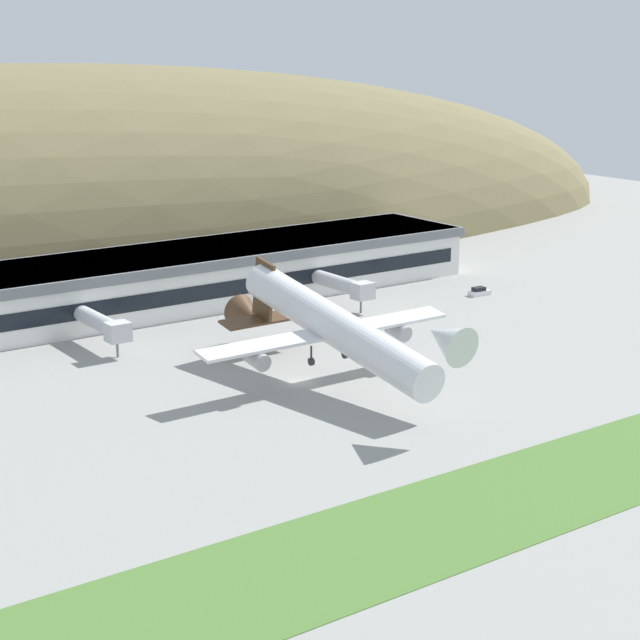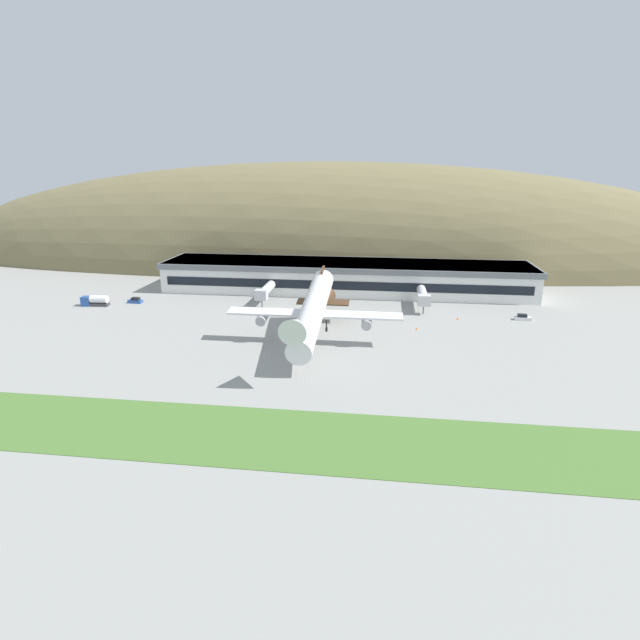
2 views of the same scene
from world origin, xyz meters
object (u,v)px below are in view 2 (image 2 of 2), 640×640
object	(u,v)px
terminal_building	(345,275)
cargo_airplane	(313,310)
jetway_0	(265,291)
jetway_1	(423,296)
service_car_0	(523,318)
traffic_cone_0	(458,318)
service_car_1	(135,301)
fuel_truck	(95,301)
traffic_cone_1	(417,328)

from	to	relation	value
terminal_building	cargo_airplane	xyz separation A→B (m)	(-3.01, -51.09, 2.50)
terminal_building	jetway_0	xyz separation A→B (m)	(-21.84, -18.61, -1.38)
jetway_1	service_car_0	bearing A→B (deg)	-15.43
jetway_1	service_car_0	xyz separation A→B (m)	(25.46, -7.02, -3.35)
cargo_airplane	terminal_building	bearing A→B (deg)	86.63
jetway_0	jetway_1	distance (m)	45.13
jetway_1	traffic_cone_0	distance (m)	12.83
jetway_0	service_car_1	xyz separation A→B (m)	(-38.43, -4.00, -3.30)
service_car_1	fuel_truck	size ratio (longest dim) A/B	0.54
service_car_1	terminal_building	bearing A→B (deg)	20.56
fuel_truck	traffic_cone_0	size ratio (longest dim) A/B	13.42
service_car_1	fuel_truck	world-z (taller)	fuel_truck
cargo_airplane	fuel_truck	bearing A→B (deg)	160.41
cargo_airplane	fuel_truck	distance (m)	71.54
jetway_0	fuel_truck	distance (m)	49.12
jetway_0	traffic_cone_0	world-z (taller)	jetway_0
service_car_1	traffic_cone_0	xyz separation A→B (m)	(92.21, -4.78, -0.41)
cargo_airplane	traffic_cone_0	size ratio (longest dim) A/B	87.77
jetway_0	traffic_cone_1	bearing A→B (deg)	-23.96
terminal_building	service_car_0	size ratio (longest dim) A/B	27.20
cargo_airplane	service_car_0	distance (m)	58.10
jetway_1	cargo_airplane	world-z (taller)	cargo_airplane
fuel_truck	traffic_cone_1	bearing A→B (deg)	-6.50
terminal_building	service_car_1	distance (m)	64.54
service_car_0	traffic_cone_1	size ratio (longest dim) A/B	7.39
traffic_cone_0	cargo_airplane	bearing A→B (deg)	-145.86
cargo_airplane	traffic_cone_0	xyz separation A→B (m)	(34.95, 23.69, -7.59)
traffic_cone_0	service_car_0	bearing A→B (deg)	5.77
terminal_building	cargo_airplane	size ratio (longest dim) A/B	2.29
fuel_truck	traffic_cone_0	distance (m)	102.09
jetway_1	fuel_truck	xyz separation A→B (m)	(-93.43, -8.53, -2.49)
fuel_truck	traffic_cone_0	world-z (taller)	fuel_truck
jetway_1	traffic_cone_1	distance (m)	19.40
service_car_0	service_car_1	size ratio (longest dim) A/B	1.03
traffic_cone_0	fuel_truck	bearing A→B (deg)	179.89
traffic_cone_1	cargo_airplane	bearing A→B (deg)	-150.38
service_car_1	fuel_truck	xyz separation A→B (m)	(-9.87, -4.58, 0.81)
service_car_1	fuel_truck	bearing A→B (deg)	-155.08
service_car_0	service_car_1	bearing A→B (deg)	178.38
service_car_1	traffic_cone_1	distance (m)	82.44
cargo_airplane	service_car_1	bearing A→B (deg)	153.56
fuel_truck	service_car_1	bearing A→B (deg)	24.92
jetway_0	traffic_cone_1	xyz separation A→B (m)	(42.64, -18.94, -3.71)
service_car_1	traffic_cone_0	distance (m)	92.34
jetway_0	traffic_cone_0	xyz separation A→B (m)	(53.78, -8.79, -3.71)
jetway_1	traffic_cone_1	size ratio (longest dim) A/B	25.66
jetway_0	traffic_cone_0	bearing A→B (deg)	-9.28
jetway_0	service_car_0	size ratio (longest dim) A/B	3.44
cargo_airplane	fuel_truck	world-z (taller)	cargo_airplane
jetway_1	traffic_cone_0	xyz separation A→B (m)	(8.65, -8.72, -3.71)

